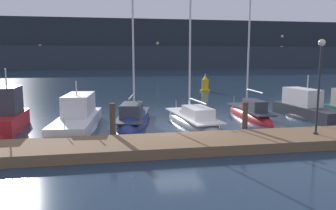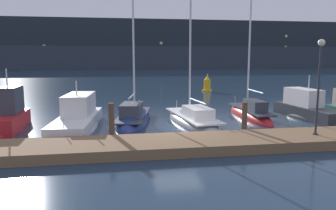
{
  "view_description": "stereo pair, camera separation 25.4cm",
  "coord_description": "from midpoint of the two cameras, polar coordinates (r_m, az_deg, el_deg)",
  "views": [
    {
      "loc": [
        -3.46,
        -16.38,
        4.19
      ],
      "look_at": [
        0.0,
        3.03,
        1.2
      ],
      "focal_mm": 35.0,
      "sensor_mm": 36.0,
      "label": 1
    },
    {
      "loc": [
        -3.21,
        -16.42,
        4.19
      ],
      "look_at": [
        0.0,
        3.03,
        1.2
      ],
      "focal_mm": 35.0,
      "sensor_mm": 36.0,
      "label": 2
    }
  ],
  "objects": [
    {
      "name": "sailboat_berth_6",
      "position": [
        20.51,
        4.72,
        -2.85
      ],
      "size": [
        2.93,
        7.47,
        10.87
      ],
      "color": "gray",
      "rests_on": "ground"
    },
    {
      "name": "ground_plane",
      "position": [
        17.25,
        2.07,
        -5.43
      ],
      "size": [
        400.0,
        400.0,
        0.0
      ],
      "primitive_type": "plane",
      "color": "#1E3347"
    },
    {
      "name": "sailboat_berth_7",
      "position": [
        23.09,
        14.44,
        -1.78
      ],
      "size": [
        1.68,
        6.75,
        8.93
      ],
      "color": "red",
      "rests_on": "ground"
    },
    {
      "name": "dock",
      "position": [
        14.95,
        3.89,
        -6.77
      ],
      "size": [
        41.3,
        2.8,
        0.45
      ],
      "primitive_type": "cube",
      "color": "brown",
      "rests_on": "ground"
    },
    {
      "name": "motorboat_berth_4",
      "position": [
        19.8,
        -15.09,
        -2.94
      ],
      "size": [
        2.87,
        7.64,
        3.34
      ],
      "color": "white",
      "rests_on": "ground"
    },
    {
      "name": "motorboat_berth_8",
      "position": [
        24.05,
        23.37,
        -1.36
      ],
      "size": [
        2.37,
        6.45,
        3.56
      ],
      "color": "#2D3338",
      "rests_on": "ground"
    },
    {
      "name": "dock_lamppost",
      "position": [
        16.88,
        25.28,
        5.15
      ],
      "size": [
        0.32,
        0.32,
        4.48
      ],
      "color": "#2D2D33",
      "rests_on": "dock"
    },
    {
      "name": "channel_buoy",
      "position": [
        38.96,
        7.03,
        3.51
      ],
      "size": [
        1.2,
        1.2,
        2.02
      ],
      "color": "gold",
      "rests_on": "ground"
    },
    {
      "name": "hillside_backdrop",
      "position": [
        111.37,
        -6.48,
        10.11
      ],
      "size": [
        240.0,
        23.0,
        15.61
      ],
      "color": "#232B33",
      "rests_on": "ground"
    },
    {
      "name": "motorboat_berth_3",
      "position": [
        20.79,
        -25.52,
        -2.59
      ],
      "size": [
        1.66,
        4.88,
        4.07
      ],
      "color": "red",
      "rests_on": "ground"
    },
    {
      "name": "sailboat_berth_5",
      "position": [
        20.91,
        -5.7,
        -2.64
      ],
      "size": [
        3.26,
        7.25,
        10.52
      ],
      "color": "navy",
      "rests_on": "ground"
    },
    {
      "name": "mooring_pile_2",
      "position": [
        16.0,
        -9.34,
        -3.1
      ],
      "size": [
        0.28,
        0.28,
        1.94
      ],
      "primitive_type": "cylinder",
      "color": "#4C3D2D",
      "rests_on": "ground"
    },
    {
      "name": "mooring_pile_3",
      "position": [
        17.37,
        13.57,
        -2.51
      ],
      "size": [
        0.28,
        0.28,
        1.82
      ],
      "primitive_type": "cylinder",
      "color": "#4C3D2D",
      "rests_on": "ground"
    }
  ]
}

